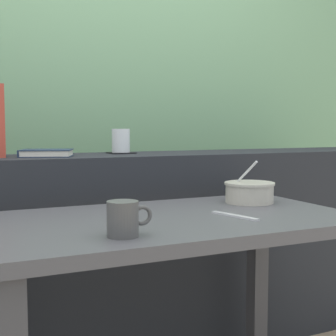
{
  "coord_description": "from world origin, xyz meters",
  "views": [
    {
      "loc": [
        -0.61,
        -1.26,
        0.94
      ],
      "look_at": [
        0.14,
        0.36,
        0.79
      ],
      "focal_mm": 51.08,
      "sensor_mm": 36.0,
      "label": 1
    }
  ],
  "objects": [
    {
      "name": "ceramic_mug",
      "position": [
        -0.24,
        -0.2,
        0.72
      ],
      "size": [
        0.11,
        0.08,
        0.08
      ],
      "color": "#4C4C4C",
      "rests_on": "breakfast_table"
    },
    {
      "name": "breakfast_table",
      "position": [
        -0.02,
        -0.02,
        0.56
      ],
      "size": [
        1.07,
        0.6,
        0.68
      ],
      "color": "#414145",
      "rests_on": "ground"
    },
    {
      "name": "soup_bowl",
      "position": [
        0.33,
        0.1,
        0.72
      ],
      "size": [
        0.17,
        0.17,
        0.15
      ],
      "color": "#BCB7A8",
      "rests_on": "breakfast_table"
    },
    {
      "name": "juice_glass",
      "position": [
        0.04,
        0.6,
        0.88
      ],
      "size": [
        0.07,
        0.07,
        0.1
      ],
      "color": "white",
      "rests_on": "coaster_square"
    },
    {
      "name": "fork_utensil",
      "position": [
        0.14,
        -0.1,
        0.68
      ],
      "size": [
        0.06,
        0.17,
        0.01
      ],
      "primitive_type": "cube",
      "rotation": [
        0.0,
        0.0,
        0.27
      ],
      "color": "silver",
      "rests_on": "breakfast_table"
    },
    {
      "name": "coaster_square",
      "position": [
        0.04,
        0.6,
        0.84
      ],
      "size": [
        0.1,
        0.1,
        0.0
      ],
      "primitive_type": "cube",
      "color": "black",
      "rests_on": "dark_console_ledge"
    },
    {
      "name": "outdoor_backdrop",
      "position": [
        0.0,
        1.25,
        1.4
      ],
      "size": [
        4.8,
        0.08,
        2.8
      ],
      "primitive_type": "cube",
      "color": "#7AAD7F",
      "rests_on": "ground"
    },
    {
      "name": "closed_book",
      "position": [
        -0.28,
        0.53,
        0.85
      ],
      "size": [
        0.22,
        0.2,
        0.03
      ],
      "color": "#1E2D47",
      "rests_on": "dark_console_ledge"
    },
    {
      "name": "dark_console_ledge",
      "position": [
        0.0,
        0.55,
        0.42
      ],
      "size": [
        2.8,
        0.37,
        0.83
      ],
      "primitive_type": "cube",
      "color": "#23262B",
      "rests_on": "ground"
    }
  ]
}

